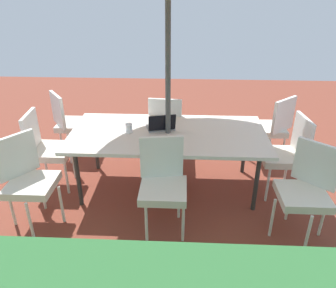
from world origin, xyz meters
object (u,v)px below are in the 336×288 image
Objects in this scene: chair_southeast at (70,121)px; chair_north at (163,182)px; chair_south at (167,125)px; chair_northwest at (306,188)px; chair_southwest at (272,126)px; dining_table at (168,136)px; chair_west at (287,152)px; laptop at (161,126)px; cup at (129,128)px; chair_northeast at (28,178)px; chair_east at (46,147)px.

chair_southeast and chair_north have the same top height.
chair_south and chair_northwest have the same top height.
chair_northwest is at bearing -9.46° from chair_north.
chair_southwest is 1.00× the size of chair_south.
dining_table is 2.33× the size of chair_west.
cup is at bearing 0.19° from laptop.
chair_north is 0.86m from laptop.
chair_southeast is 1.00× the size of chair_north.
chair_northeast is 1.00× the size of chair_southwest.
chair_north is 0.88m from cup.
chair_southwest is 2.96m from chair_east.
chair_southwest and chair_southeast have the same top height.
chair_west is at bearing 159.18° from chair_south.
chair_northeast and chair_southwest have the same top height.
chair_northeast and chair_north have the same top height.
chair_east is (0.07, -0.69, 0.00)m from chair_northeast.
chair_southeast is 2.05m from chair_north.
chair_west is at bearing -142.84° from chair_southeast.
chair_northeast is at bearing 37.02° from cup.
chair_south is 1.00× the size of chair_north.
chair_northwest reaches higher than dining_table.
chair_north is at bearing -53.93° from chair_northeast.
chair_north reaches higher than dining_table.
laptop is at bearing -165.14° from cup.
chair_southeast is 1.00× the size of chair_northwest.
chair_northeast is at bearing 171.84° from chair_north.
chair_southeast reaches higher than laptop.
chair_southwest is 2.64× the size of laptop.
chair_south is (1.45, 0.04, 0.00)m from chair_southwest.
chair_northwest is (-2.80, 1.52, 0.00)m from chair_southeast.
chair_southwest is (-2.79, -1.45, 0.00)m from chair_northeast.
chair_south is at bearing -130.06° from chair_southeast.
chair_northeast is 0.69m from chair_east.
chair_northeast is 1.38m from chair_north.
dining_table is at bearing -97.54° from chair_west.
chair_east is 1.41m from laptop.
chair_northwest is 1.40m from chair_north.
chair_southeast reaches higher than dining_table.
chair_south is 1.00× the size of chair_northwest.
dining_table is 2.33× the size of chair_southeast.
chair_southeast is (2.81, -0.79, 0.00)m from chair_west.
chair_southwest is at bearing -171.20° from laptop.
chair_northeast reaches higher than dining_table.
chair_southwest and chair_east have the same top height.
chair_southeast is 1.52m from laptop.
chair_south is 1.59m from chair_east.
cup is at bearing -165.56° from chair_southeast.
chair_northwest is 2.64× the size of laptop.
chair_southeast is at bearing -27.77° from dining_table.
chair_west is 0.74m from chair_northwest.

